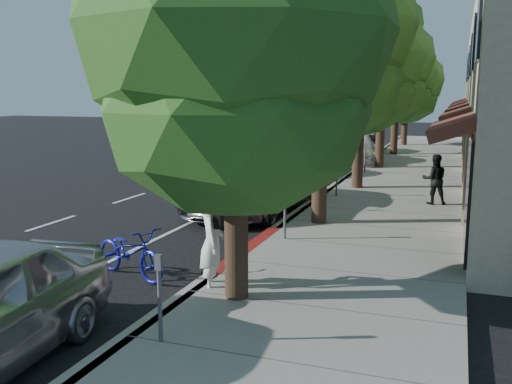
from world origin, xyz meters
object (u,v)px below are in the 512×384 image
at_px(street_tree_4, 397,73).
at_px(street_tree_0, 235,37).
at_px(cyclist, 212,243).
at_px(silver_suv, 252,183).
at_px(white_pickup, 356,150).
at_px(street_tree_5, 406,81).
at_px(dark_suv_far, 362,142).
at_px(street_tree_3, 383,61).
at_px(bicycle, 130,252).
at_px(dark_sedan, 292,162).
at_px(street_tree_2, 361,57).
at_px(street_tree_1, 322,29).
at_px(pedestrian, 435,179).

bearing_deg(street_tree_4, street_tree_0, -90.00).
height_order(cyclist, silver_suv, cyclist).
distance_m(silver_suv, white_pickup, 12.33).
xyz_separation_m(street_tree_5, cyclist, (-0.65, -29.55, -3.33)).
bearing_deg(street_tree_5, street_tree_4, -90.00).
relative_size(street_tree_0, dark_suv_far, 1.69).
bearing_deg(street_tree_3, white_pickup, 128.17).
bearing_deg(white_pickup, bicycle, -101.03).
xyz_separation_m(dark_sedan, white_pickup, (1.70, 5.55, 0.04)).
xyz_separation_m(street_tree_2, cyclist, (-0.65, -11.55, -3.87)).
xyz_separation_m(street_tree_3, street_tree_5, (0.00, 12.00, -0.71)).
distance_m(street_tree_3, street_tree_4, 6.01).
relative_size(street_tree_3, silver_suv, 1.32).
height_order(street_tree_2, dark_sedan, street_tree_2).
bearing_deg(cyclist, dark_sedan, -13.55).
height_order(street_tree_2, street_tree_3, street_tree_3).
relative_size(street_tree_0, cyclist, 4.00).
relative_size(street_tree_5, white_pickup, 1.40).
height_order(street_tree_0, cyclist, street_tree_0).
xyz_separation_m(cyclist, dark_sedan, (-2.45, 13.77, -0.23)).
relative_size(street_tree_0, street_tree_1, 0.90).
height_order(silver_suv, pedestrian, pedestrian).
bearing_deg(street_tree_4, dark_sedan, -107.60).
relative_size(street_tree_2, dark_sedan, 1.83).
relative_size(street_tree_2, white_pickup, 1.53).
relative_size(dark_sedan, pedestrian, 2.73).
xyz_separation_m(street_tree_0, street_tree_2, (0.00, 12.00, 0.35)).
height_order(silver_suv, dark_suv_far, silver_suv).
xyz_separation_m(street_tree_4, silver_suv, (-2.44, -16.50, -3.75)).
bearing_deg(dark_suv_far, dark_sedan, -94.28).
relative_size(street_tree_3, pedestrian, 5.14).
bearing_deg(bicycle, street_tree_2, 7.77).
bearing_deg(street_tree_3, silver_suv, -103.07).
height_order(cyclist, bicycle, cyclist).
bearing_deg(silver_suv, pedestrian, 26.78).
bearing_deg(street_tree_2, dark_sedan, 144.28).
relative_size(street_tree_3, dark_sedan, 1.88).
height_order(street_tree_5, dark_suv_far, street_tree_5).
distance_m(bicycle, dark_suv_far, 23.73).
xyz_separation_m(street_tree_1, bicycle, (-2.51, -5.30, -4.64)).
xyz_separation_m(silver_suv, white_pickup, (1.04, 12.28, -0.11)).
bearing_deg(bicycle, dark_suv_far, 18.67).
distance_m(street_tree_3, street_tree_5, 12.02).
xyz_separation_m(street_tree_2, bicycle, (-2.51, -11.30, -4.28)).
relative_size(street_tree_1, street_tree_4, 1.11).
height_order(street_tree_1, dark_suv_far, street_tree_1).
height_order(street_tree_3, cyclist, street_tree_3).
bearing_deg(cyclist, silver_suv, -9.40).
xyz_separation_m(street_tree_4, dark_suv_far, (-1.84, 0.42, -3.84)).
height_order(street_tree_4, cyclist, street_tree_4).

